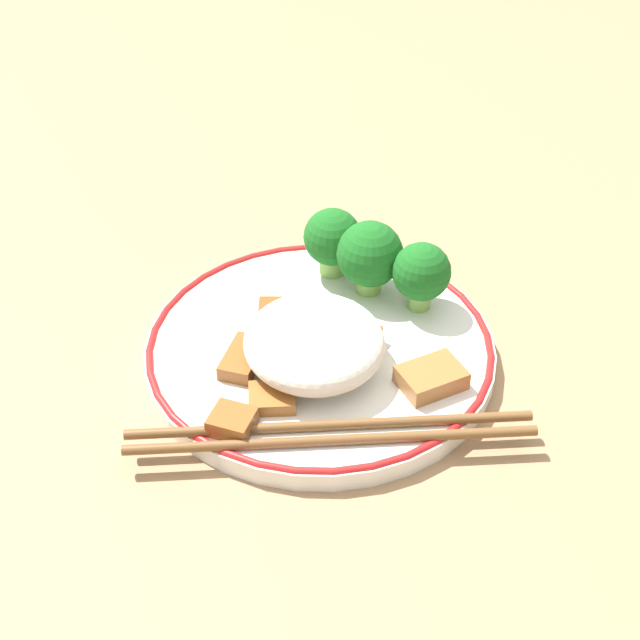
% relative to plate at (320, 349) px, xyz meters
% --- Properties ---
extents(ground_plane, '(3.00, 3.00, 0.00)m').
position_rel_plate_xyz_m(ground_plane, '(0.00, 0.00, -0.01)').
color(ground_plane, '#9E7A56').
extents(plate, '(0.24, 0.24, 0.02)m').
position_rel_plate_xyz_m(plate, '(0.00, 0.00, 0.00)').
color(plate, white).
rests_on(plate, ground_plane).
extents(rice_mound, '(0.09, 0.09, 0.04)m').
position_rel_plate_xyz_m(rice_mound, '(-0.01, -0.02, 0.02)').
color(rice_mound, white).
rests_on(rice_mound, plate).
extents(broccoli_back_left, '(0.04, 0.04, 0.05)m').
position_rel_plate_xyz_m(broccoli_back_left, '(0.08, 0.02, 0.03)').
color(broccoli_back_left, '#7FB756').
rests_on(broccoli_back_left, plate).
extents(broccoli_back_center, '(0.05, 0.05, 0.05)m').
position_rel_plate_xyz_m(broccoli_back_center, '(0.05, 0.05, 0.04)').
color(broccoli_back_center, '#7FB756').
rests_on(broccoli_back_center, plate).
extents(broccoli_back_right, '(0.04, 0.04, 0.05)m').
position_rel_plate_xyz_m(broccoli_back_right, '(0.03, 0.08, 0.03)').
color(broccoli_back_right, '#7FB756').
rests_on(broccoli_back_right, plate).
extents(meat_near_front, '(0.04, 0.04, 0.01)m').
position_rel_plate_xyz_m(meat_near_front, '(0.02, -0.01, 0.01)').
color(meat_near_front, '#995B28').
rests_on(meat_near_front, plate).
extents(meat_near_left, '(0.04, 0.03, 0.01)m').
position_rel_plate_xyz_m(meat_near_left, '(-0.01, 0.03, 0.01)').
color(meat_near_left, brown).
rests_on(meat_near_left, plate).
extents(meat_near_right, '(0.04, 0.04, 0.01)m').
position_rel_plate_xyz_m(meat_near_right, '(0.06, -0.06, 0.01)').
color(meat_near_right, '#9E6633').
rests_on(meat_near_right, plate).
extents(meat_near_back, '(0.03, 0.03, 0.01)m').
position_rel_plate_xyz_m(meat_near_back, '(-0.07, -0.06, 0.01)').
color(meat_near_back, brown).
rests_on(meat_near_back, plate).
extents(meat_on_rice_edge, '(0.03, 0.03, 0.01)m').
position_rel_plate_xyz_m(meat_on_rice_edge, '(-0.04, -0.05, 0.01)').
color(meat_on_rice_edge, '#995B28').
rests_on(meat_on_rice_edge, plate).
extents(meat_mid_left, '(0.04, 0.04, 0.01)m').
position_rel_plate_xyz_m(meat_mid_left, '(-0.05, -0.01, 0.01)').
color(meat_mid_left, brown).
rests_on(meat_mid_left, plate).
extents(chopsticks, '(0.24, 0.07, 0.01)m').
position_rel_plate_xyz_m(chopsticks, '(-0.02, -0.08, 0.01)').
color(chopsticks, brown).
rests_on(chopsticks, plate).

